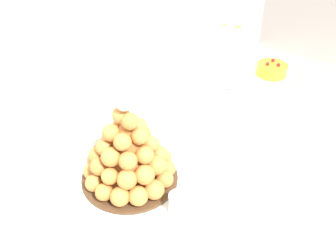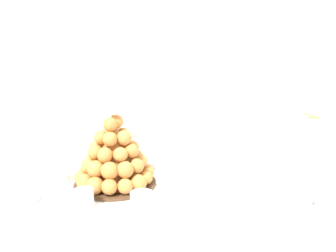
% 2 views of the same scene
% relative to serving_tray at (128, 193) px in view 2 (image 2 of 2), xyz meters
% --- Properties ---
extents(backdrop_wall, '(4.80, 0.10, 2.50)m').
position_rel_serving_tray_xyz_m(backdrop_wall, '(0.19, 0.83, 0.45)').
color(backdrop_wall, silver).
rests_on(backdrop_wall, ground_plane).
extents(buffet_table, '(1.39, 0.84, 0.79)m').
position_rel_serving_tray_xyz_m(buffet_table, '(0.19, -0.04, -0.12)').
color(buffet_table, brown).
rests_on(buffet_table, ground_plane).
extents(serving_tray, '(0.65, 0.44, 0.02)m').
position_rel_serving_tray_xyz_m(serving_tray, '(0.00, 0.00, 0.00)').
color(serving_tray, white).
rests_on(serving_tray, buffet_table).
extents(croquembouche, '(0.25, 0.25, 0.26)m').
position_rel_serving_tray_xyz_m(croquembouche, '(-0.05, 0.04, 0.09)').
color(croquembouche, '#4C331E').
rests_on(croquembouche, serving_tray).
extents(dessert_cup_left, '(0.06, 0.06, 0.06)m').
position_rel_serving_tray_xyz_m(dessert_cup_left, '(-0.24, -0.11, 0.03)').
color(dessert_cup_left, silver).
rests_on(dessert_cup_left, serving_tray).
extents(dessert_cup_mid_left, '(0.05, 0.05, 0.05)m').
position_rel_serving_tray_xyz_m(dessert_cup_mid_left, '(-0.07, -0.12, 0.03)').
color(dessert_cup_mid_left, silver).
rests_on(dessert_cup_mid_left, serving_tray).
extents(dessert_cup_centre, '(0.06, 0.06, 0.05)m').
position_rel_serving_tray_xyz_m(dessert_cup_centre, '(0.08, -0.12, 0.03)').
color(dessert_cup_centre, silver).
rests_on(dessert_cup_centre, serving_tray).
extents(dessert_cup_mid_right, '(0.05, 0.05, 0.06)m').
position_rel_serving_tray_xyz_m(dessert_cup_mid_right, '(0.25, -0.11, 0.03)').
color(dessert_cup_mid_right, silver).
rests_on(dessert_cup_mid_right, serving_tray).
extents(creme_brulee_ramekin, '(0.09, 0.09, 0.02)m').
position_rel_serving_tray_xyz_m(creme_brulee_ramekin, '(-0.24, 0.03, 0.02)').
color(creme_brulee_ramekin, white).
rests_on(creme_brulee_ramekin, serving_tray).
extents(macaron_goblet, '(0.12, 0.12, 0.25)m').
position_rel_serving_tray_xyz_m(macaron_goblet, '(0.50, 0.05, 0.15)').
color(macaron_goblet, white).
rests_on(macaron_goblet, buffet_table).
extents(wine_glass, '(0.07, 0.07, 0.17)m').
position_rel_serving_tray_xyz_m(wine_glass, '(-0.06, 0.23, 0.12)').
color(wine_glass, silver).
rests_on(wine_glass, buffet_table).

